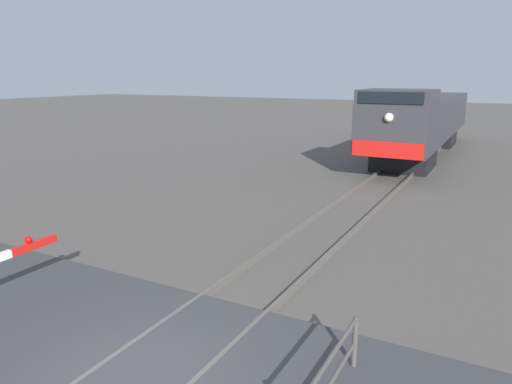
# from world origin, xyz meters

# --- Properties ---
(rail_track_left) EXTENTS (0.08, 80.00, 0.15)m
(rail_track_left) POSITION_xyz_m (-0.72, 0.00, 0.07)
(rail_track_left) COLOR #59544C
(rail_track_left) RESTS_ON ground_plane
(locomotive) EXTENTS (2.98, 16.56, 3.73)m
(locomotive) POSITION_xyz_m (0.00, 22.66, 1.94)
(locomotive) COLOR black
(locomotive) RESTS_ON ground_plane
(guard_railing) EXTENTS (0.08, 2.18, 0.95)m
(guard_railing) POSITION_xyz_m (2.59, 0.78, 0.61)
(guard_railing) COLOR #4C4742
(guard_railing) RESTS_ON ground_plane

